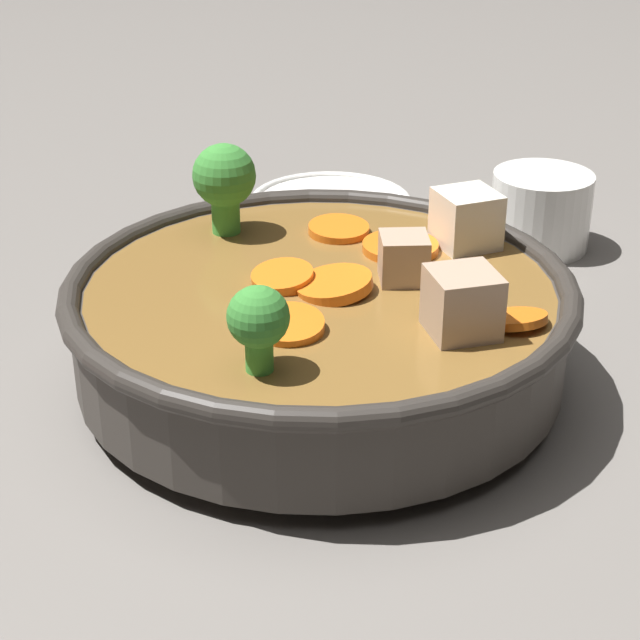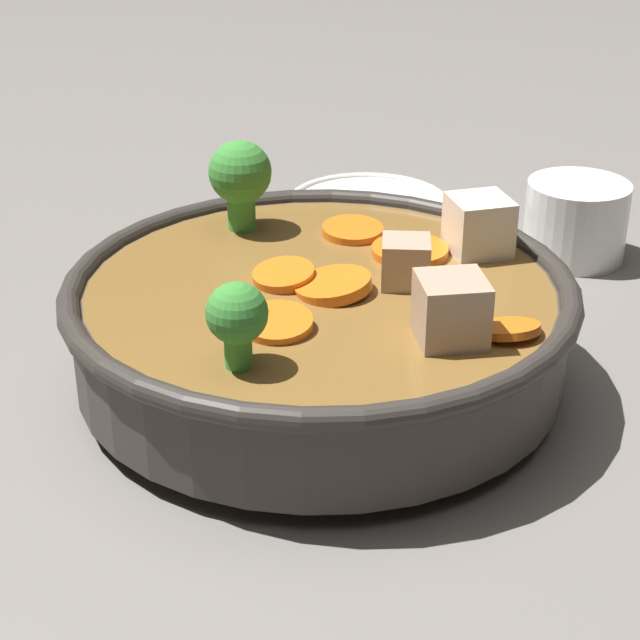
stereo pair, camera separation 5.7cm
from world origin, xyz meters
TOP-DOWN VIEW (x-y plane):
  - ground_plane at (0.00, 0.00)m, footprint 3.00×3.00m
  - stirfry_bowl at (0.00, 0.00)m, footprint 0.27×0.27m
  - side_saucer at (-0.12, 0.23)m, footprint 0.12×0.12m
  - tea_cup at (0.04, 0.25)m, footprint 0.07×0.07m

SIDE VIEW (x-z plane):
  - ground_plane at x=0.00m, z-range 0.00..0.00m
  - side_saucer at x=-0.12m, z-range 0.00..0.01m
  - tea_cup at x=0.04m, z-range 0.00..0.05m
  - stirfry_bowl at x=0.00m, z-range -0.01..0.10m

